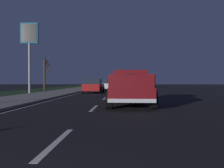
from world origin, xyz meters
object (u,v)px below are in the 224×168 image
at_px(sedan_silver, 125,85).
at_px(sedan_white, 103,85).
at_px(sedan_red, 94,86).
at_px(gas_price_sign, 29,40).
at_px(pickup_truck, 130,86).
at_px(bare_tree_far, 45,74).
at_px(sedan_tan, 106,84).

distance_m(sedan_silver, sedan_white, 4.87).
bearing_deg(sedan_red, sedan_silver, -41.28).
relative_size(sedan_red, gas_price_sign, 0.59).
height_order(pickup_truck, bare_tree_far, bare_tree_far).
xyz_separation_m(sedan_red, gas_price_sign, (-0.91, 6.78, 4.87)).
xyz_separation_m(sedan_tan, bare_tree_far, (-10.12, 7.98, 1.56)).
distance_m(pickup_truck, sedan_silver, 16.34).
distance_m(gas_price_sign, bare_tree_far, 8.59).
relative_size(pickup_truck, sedan_red, 1.23).
distance_m(sedan_white, gas_price_sign, 12.11).
relative_size(sedan_white, gas_price_sign, 0.59).
xyz_separation_m(gas_price_sign, bare_tree_far, (7.85, 1.12, -3.32)).
bearing_deg(sedan_silver, sedan_red, 138.72).
relative_size(sedan_tan, sedan_white, 1.00).
bearing_deg(sedan_white, sedan_tan, 1.22).
bearing_deg(sedan_silver, pickup_truck, -179.55).
bearing_deg(gas_price_sign, bare_tree_far, 8.09).
relative_size(sedan_white, sedan_red, 1.00).
relative_size(pickup_truck, sedan_silver, 1.23).
relative_size(pickup_truck, sedan_tan, 1.23).
xyz_separation_m(sedan_white, bare_tree_far, (-0.70, 8.18, 1.56)).
bearing_deg(bare_tree_far, sedan_silver, -104.66).
distance_m(sedan_silver, bare_tree_far, 11.86).
xyz_separation_m(sedan_white, gas_price_sign, (-8.55, 7.06, 4.87)).
height_order(sedan_silver, sedan_white, same).
height_order(sedan_red, gas_price_sign, gas_price_sign).
relative_size(sedan_silver, gas_price_sign, 0.59).
relative_size(sedan_tan, sedan_silver, 1.00).
height_order(pickup_truck, sedan_silver, pickup_truck).
bearing_deg(sedan_silver, sedan_white, 41.03).
distance_m(sedan_white, bare_tree_far, 8.36).
xyz_separation_m(sedan_tan, sedan_white, (-9.42, -0.20, 0.00)).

